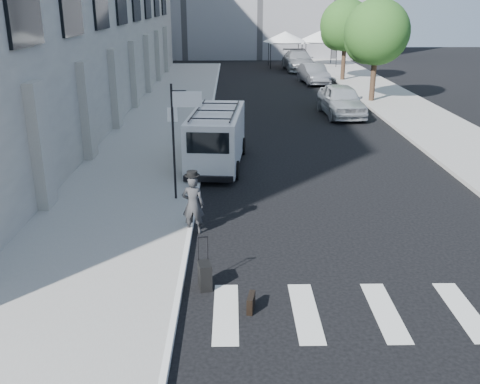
{
  "coord_description": "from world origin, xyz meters",
  "views": [
    {
      "loc": [
        -0.86,
        -12.24,
        5.92
      ],
      "look_at": [
        -0.66,
        0.54,
        1.3
      ],
      "focal_mm": 40.0,
      "sensor_mm": 36.0,
      "label": 1
    }
  ],
  "objects_px": {
    "briefcase": "(251,303)",
    "parked_car_a": "(341,100)",
    "businessman": "(193,205)",
    "suitcase": "(205,275)",
    "cargo_van": "(217,137)",
    "parked_car_b": "(314,74)",
    "parked_car_c": "(298,61)"
  },
  "relations": [
    {
      "from": "businessman",
      "to": "cargo_van",
      "type": "relative_size",
      "value": 0.29
    },
    {
      "from": "cargo_van",
      "to": "parked_car_b",
      "type": "xyz_separation_m",
      "value": [
        6.64,
        20.58,
        -0.35
      ]
    },
    {
      "from": "briefcase",
      "to": "suitcase",
      "type": "height_order",
      "value": "suitcase"
    },
    {
      "from": "businessman",
      "to": "parked_car_a",
      "type": "height_order",
      "value": "parked_car_a"
    },
    {
      "from": "businessman",
      "to": "parked_car_a",
      "type": "relative_size",
      "value": 0.33
    },
    {
      "from": "parked_car_c",
      "to": "cargo_van",
      "type": "bearing_deg",
      "value": -105.24
    },
    {
      "from": "briefcase",
      "to": "cargo_van",
      "type": "bearing_deg",
      "value": 105.4
    },
    {
      "from": "businessman",
      "to": "parked_car_c",
      "type": "bearing_deg",
      "value": -96.49
    },
    {
      "from": "cargo_van",
      "to": "parked_car_a",
      "type": "xyz_separation_m",
      "value": [
        6.43,
        8.97,
        -0.24
      ]
    },
    {
      "from": "suitcase",
      "to": "parked_car_b",
      "type": "relative_size",
      "value": 0.26
    },
    {
      "from": "cargo_van",
      "to": "parked_car_c",
      "type": "xyz_separation_m",
      "value": [
        6.43,
        28.42,
        -0.22
      ]
    },
    {
      "from": "suitcase",
      "to": "parked_car_c",
      "type": "bearing_deg",
      "value": 68.15
    },
    {
      "from": "businessman",
      "to": "suitcase",
      "type": "height_order",
      "value": "businessman"
    },
    {
      "from": "businessman",
      "to": "cargo_van",
      "type": "height_order",
      "value": "cargo_van"
    },
    {
      "from": "businessman",
      "to": "parked_car_b",
      "type": "distance_m",
      "value": 27.84
    },
    {
      "from": "parked_car_b",
      "to": "parked_car_c",
      "type": "distance_m",
      "value": 7.85
    },
    {
      "from": "briefcase",
      "to": "cargo_van",
      "type": "relative_size",
      "value": 0.08
    },
    {
      "from": "briefcase",
      "to": "suitcase",
      "type": "distance_m",
      "value": 1.33
    },
    {
      "from": "briefcase",
      "to": "businessman",
      "type": "bearing_deg",
      "value": 120.31
    },
    {
      "from": "businessman",
      "to": "cargo_van",
      "type": "distance_m",
      "value": 6.36
    },
    {
      "from": "suitcase",
      "to": "parked_car_a",
      "type": "distance_m",
      "value": 19.36
    },
    {
      "from": "parked_car_b",
      "to": "parked_car_a",
      "type": "bearing_deg",
      "value": -97.24
    },
    {
      "from": "cargo_van",
      "to": "businessman",
      "type": "bearing_deg",
      "value": -89.13
    },
    {
      "from": "parked_car_c",
      "to": "suitcase",
      "type": "bearing_deg",
      "value": -102.23
    },
    {
      "from": "parked_car_c",
      "to": "businessman",
      "type": "bearing_deg",
      "value": -103.72
    },
    {
      "from": "businessman",
      "to": "cargo_van",
      "type": "bearing_deg",
      "value": -89.54
    },
    {
      "from": "cargo_van",
      "to": "parked_car_b",
      "type": "relative_size",
      "value": 1.26
    },
    {
      "from": "parked_car_a",
      "to": "briefcase",
      "type": "bearing_deg",
      "value": -108.78
    },
    {
      "from": "businessman",
      "to": "suitcase",
      "type": "relative_size",
      "value": 1.41
    },
    {
      "from": "suitcase",
      "to": "cargo_van",
      "type": "bearing_deg",
      "value": 77.66
    },
    {
      "from": "briefcase",
      "to": "parked_car_a",
      "type": "relative_size",
      "value": 0.09
    },
    {
      "from": "businessman",
      "to": "briefcase",
      "type": "bearing_deg",
      "value": 114.88
    }
  ]
}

